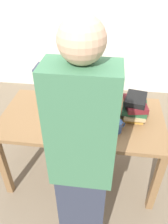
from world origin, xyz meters
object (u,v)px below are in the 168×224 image
Objects in this scene: book_standing_upright at (118,105)px; reading_lamp at (40,71)px; open_book at (85,121)px; book_stack_tall at (135,107)px; person_reader at (82,169)px; pencil at (75,139)px; coffee_mug at (116,126)px.

reading_lamp is (-0.70, 0.12, 0.21)m from book_standing_upright.
reading_lamp is at bearing 143.68° from open_book.
reading_lamp is at bearing 178.85° from book_standing_upright.
book_stack_tall is 0.16× the size of person_reader.
person_reader reaches higher than pencil.
book_standing_upright is 0.48m from pencil.
open_book is 0.45m from book_stack_tall.
book_stack_tall is 0.65× the size of reading_lamp.
open_book is 1.89× the size of book_standing_upright.
reading_lamp is at bearing 129.68° from pencil.
reading_lamp is (-0.43, 0.24, 0.32)m from open_book.
book_stack_tall is 1.06× the size of book_standing_upright.
book_standing_upright is 0.74m from reading_lamp.
book_standing_upright is 1.94× the size of pencil.
person_reader is (0.48, -0.83, -0.22)m from reading_lamp.
book_standing_upright is at bearing -106.96° from person_reader.
coffee_mug is at bearing 24.38° from pencil.
pencil is 0.08× the size of person_reader.
person_reader is (0.06, -0.59, 0.10)m from open_book.
open_book is 0.22m from pencil.
reading_lamp is at bearing -59.80° from person_reader.
pencil is at bearing -111.89° from open_book.
book_standing_upright is at bearing -165.67° from book_stack_tall.
book_standing_upright is at bearing -9.66° from reading_lamp.
book_standing_upright is 0.20m from coffee_mug.
book_stack_tall is at bearing 22.84° from book_standing_upright.
person_reader is (-0.22, -0.71, -0.01)m from book_standing_upright.
person_reader is at bearing -111.51° from coffee_mug.
coffee_mug is (-0.01, -0.18, -0.09)m from book_standing_upright.
reading_lamp is 3.64× the size of coffee_mug.
coffee_mug is at bearing -111.51° from person_reader.
reading_lamp reaches higher than open_book.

